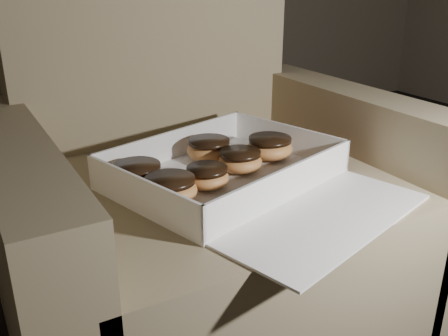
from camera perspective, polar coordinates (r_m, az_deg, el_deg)
armchair at (r=1.18m, az=-2.24°, el=-5.46°), size 0.90×0.76×0.94m
bakery_box at (r=1.02m, az=2.04°, el=-1.32°), size 0.57×0.62×0.07m
donut_a at (r=1.13m, az=-1.72°, el=2.18°), size 0.10×0.10×0.05m
donut_b at (r=0.99m, az=-1.95°, el=-0.98°), size 0.09×0.09×0.04m
donut_c at (r=0.93m, az=-6.17°, el=-2.40°), size 0.10×0.10×0.05m
donut_d at (r=1.07m, az=1.86°, el=0.87°), size 0.09×0.09×0.05m
donut_e at (r=1.14m, az=5.24°, el=2.37°), size 0.10×0.10×0.05m
donut_f at (r=1.00m, az=-9.90°, el=-0.81°), size 0.10×0.10×0.05m
crumb_a at (r=0.89m, az=-6.61°, el=-5.36°), size 0.01×0.01×0.00m
crumb_b at (r=0.94m, az=0.21°, el=-3.65°), size 0.01×0.01×0.00m
crumb_c at (r=1.09m, az=9.04°, el=-0.20°), size 0.01×0.01×0.00m
crumb_d at (r=0.98m, az=2.02°, el=-2.70°), size 0.01×0.01×0.00m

